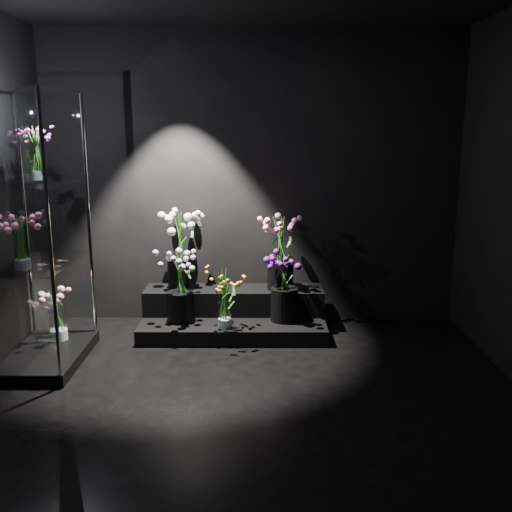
{
  "coord_description": "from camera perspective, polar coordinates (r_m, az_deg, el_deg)",
  "views": [
    {
      "loc": [
        0.06,
        -3.53,
        1.9
      ],
      "look_at": [
        0.04,
        1.2,
        0.83
      ],
      "focal_mm": 40.0,
      "sensor_mm": 36.0,
      "label": 1
    }
  ],
  "objects": [
    {
      "name": "bouquet_case_magenta",
      "position": [
        4.88,
        -21.03,
        9.59
      ],
      "size": [
        0.28,
        0.28,
        0.42
      ],
      "rotation": [
        0.0,
        0.0,
        -0.4
      ],
      "color": "white",
      "rests_on": "display_case"
    },
    {
      "name": "floor",
      "position": [
        4.0,
        -0.66,
        -15.51
      ],
      "size": [
        4.0,
        4.0,
        0.0
      ],
      "primitive_type": "plane",
      "color": "black",
      "rests_on": "ground"
    },
    {
      "name": "bouquet_case_pink",
      "position": [
        4.62,
        -22.47,
        1.38
      ],
      "size": [
        0.39,
        0.39,
        0.41
      ],
      "rotation": [
        0.0,
        0.0,
        -0.43
      ],
      "color": "white",
      "rests_on": "display_case"
    },
    {
      "name": "wall_front",
      "position": [
        1.61,
        -1.81,
        -5.24
      ],
      "size": [
        4.0,
        0.0,
        4.0
      ],
      "primitive_type": "plane",
      "rotation": [
        -1.57,
        0.0,
        0.0
      ],
      "color": "black",
      "rests_on": "floor"
    },
    {
      "name": "bouquet_cream_roses",
      "position": [
        5.46,
        -7.51,
        1.07
      ],
      "size": [
        0.52,
        0.52,
        0.74
      ],
      "rotation": [
        0.0,
        0.0,
        0.38
      ],
      "color": "black",
      "rests_on": "display_riser"
    },
    {
      "name": "bouquet_case_base_pink",
      "position": [
        5.18,
        -19.25,
        -5.28
      ],
      "size": [
        0.4,
        0.4,
        0.48
      ],
      "rotation": [
        0.0,
        0.0,
        0.35
      ],
      "color": "white",
      "rests_on": "display_case"
    },
    {
      "name": "wall_back",
      "position": [
        5.55,
        -0.4,
        7.62
      ],
      "size": [
        4.0,
        0.0,
        4.0
      ],
      "primitive_type": "plane",
      "rotation": [
        1.57,
        0.0,
        0.0
      ],
      "color": "black",
      "rests_on": "floor"
    },
    {
      "name": "bouquet_lilac",
      "position": [
        5.25,
        -7.62,
        -2.61
      ],
      "size": [
        0.37,
        0.37,
        0.67
      ],
      "rotation": [
        0.0,
        0.0,
        -0.08
      ],
      "color": "black",
      "rests_on": "display_riser"
    },
    {
      "name": "bouquet_orange_bells",
      "position": [
        5.07,
        -3.15,
        -4.22
      ],
      "size": [
        0.35,
        0.35,
        0.53
      ],
      "rotation": [
        0.0,
        0.0,
        0.36
      ],
      "color": "white",
      "rests_on": "display_riser"
    },
    {
      "name": "display_case",
      "position": [
        4.8,
        -21.08,
        2.17
      ],
      "size": [
        0.59,
        0.99,
        2.17
      ],
      "color": "black",
      "rests_on": "floor"
    },
    {
      "name": "bouquet_pink_roses",
      "position": [
        5.39,
        2.46,
        0.66
      ],
      "size": [
        0.42,
        0.42,
        0.69
      ],
      "rotation": [
        0.0,
        0.0,
        -0.29
      ],
      "color": "black",
      "rests_on": "display_riser"
    },
    {
      "name": "display_riser",
      "position": [
        5.47,
        -2.25,
        -5.77
      ],
      "size": [
        1.71,
        0.76,
        0.38
      ],
      "color": "black",
      "rests_on": "floor"
    },
    {
      "name": "bouquet_purple",
      "position": [
        5.24,
        2.87,
        -2.89
      ],
      "size": [
        0.45,
        0.45,
        0.61
      ],
      "rotation": [
        0.0,
        0.0,
        -0.43
      ],
      "color": "black",
      "rests_on": "display_riser"
    }
  ]
}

